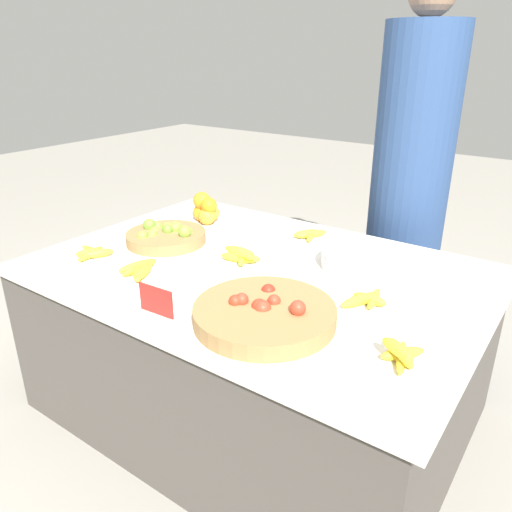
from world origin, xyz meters
TOP-DOWN VIEW (x-y plane):
  - ground_plane at (0.00, 0.00)m, footprint 12.00×12.00m
  - market_table at (0.00, 0.00)m, footprint 1.63×1.15m
  - lime_bowl at (-0.47, 0.01)m, footprint 0.33×0.33m
  - tomato_basket at (0.25, -0.30)m, footprint 0.43×0.43m
  - orange_pile at (-0.50, 0.30)m, footprint 0.14×0.13m
  - metal_bowl at (0.32, 0.23)m, footprint 0.30×0.30m
  - price_sign at (-0.05, -0.45)m, footprint 0.13×0.01m
  - banana_bunch_back_center at (-0.32, -0.28)m, footprint 0.15×0.18m
  - banana_bunch_front_right at (0.45, -0.02)m, footprint 0.13×0.19m
  - banana_bunch_front_left at (-0.08, 0.02)m, footprint 0.16×0.12m
  - banana_bunch_middle_right at (0.65, -0.27)m, footprint 0.12×0.16m
  - banana_bunch_middle_left at (-0.59, -0.27)m, footprint 0.16×0.15m
  - banana_bunch_front_center at (-0.00, 0.40)m, footprint 0.12×0.15m
  - vendor_person at (0.24, 0.91)m, footprint 0.36×0.36m

SIDE VIEW (x-z plane):
  - ground_plane at x=0.00m, z-range 0.00..0.00m
  - market_table at x=0.00m, z-range 0.00..0.63m
  - banana_bunch_middle_left at x=-0.59m, z-range 0.63..0.66m
  - banana_bunch_front_center at x=0.00m, z-range 0.63..0.66m
  - banana_bunch_front_right at x=0.45m, z-range 0.63..0.66m
  - banana_bunch_back_center at x=-0.32m, z-range 0.63..0.66m
  - banana_bunch_front_left at x=-0.08m, z-range 0.63..0.69m
  - banana_bunch_middle_right at x=0.65m, z-range 0.62..0.69m
  - lime_bowl at x=-0.47m, z-range 0.61..0.70m
  - tomato_basket at x=0.25m, z-range 0.61..0.70m
  - metal_bowl at x=0.32m, z-range 0.63..0.70m
  - price_sign at x=-0.05m, z-range 0.63..0.72m
  - orange_pile at x=-0.50m, z-range 0.62..0.76m
  - vendor_person at x=0.24m, z-range -0.07..1.63m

